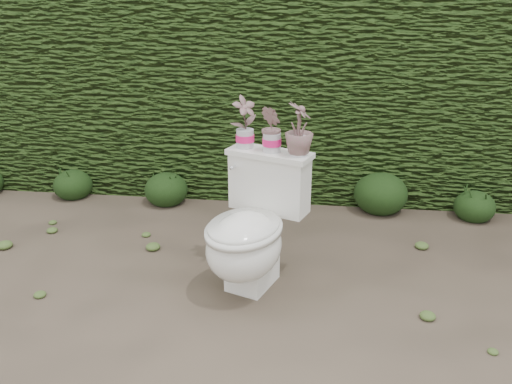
# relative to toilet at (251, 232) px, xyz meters

# --- Properties ---
(ground) EXTENTS (60.00, 60.00, 0.00)m
(ground) POSITION_rel_toilet_xyz_m (0.01, 0.19, -0.36)
(ground) COLOR brown
(ground) RESTS_ON ground
(hedge) EXTENTS (8.00, 1.00, 1.60)m
(hedge) POSITION_rel_toilet_xyz_m (0.01, 1.79, 0.44)
(hedge) COLOR #37561C
(hedge) RESTS_ON ground
(toilet) EXTENTS (0.66, 0.79, 0.78)m
(toilet) POSITION_rel_toilet_xyz_m (0.00, 0.00, 0.00)
(toilet) COLOR white
(toilet) RESTS_ON ground
(potted_plant_left) EXTENTS (0.18, 0.18, 0.29)m
(potted_plant_left) POSITION_rel_toilet_xyz_m (-0.07, 0.28, 0.57)
(potted_plant_left) COLOR #22702C
(potted_plant_left) RESTS_ON toilet
(potted_plant_center) EXTENTS (0.16, 0.18, 0.26)m
(potted_plant_center) POSITION_rel_toilet_xyz_m (0.10, 0.22, 0.55)
(potted_plant_center) COLOR #22702C
(potted_plant_center) RESTS_ON toilet
(potted_plant_right) EXTENTS (0.17, 0.17, 0.29)m
(potted_plant_right) POSITION_rel_toilet_xyz_m (0.25, 0.16, 0.57)
(potted_plant_right) COLOR #22702C
(potted_plant_right) RESTS_ON toilet
(liriope_clump_1) EXTENTS (0.32, 0.32, 0.26)m
(liriope_clump_1) POSITION_rel_toilet_xyz_m (-1.67, 1.23, -0.23)
(liriope_clump_1) COLOR #203914
(liriope_clump_1) RESTS_ON ground
(liriope_clump_2) EXTENTS (0.35, 0.35, 0.28)m
(liriope_clump_2) POSITION_rel_toilet_xyz_m (-0.85, 1.19, -0.22)
(liriope_clump_2) COLOR #203914
(liriope_clump_2) RESTS_ON ground
(liriope_clump_3) EXTENTS (0.33, 0.33, 0.26)m
(liriope_clump_3) POSITION_rel_toilet_xyz_m (0.03, 1.19, -0.23)
(liriope_clump_3) COLOR #203914
(liriope_clump_3) RESTS_ON ground
(liriope_clump_4) EXTENTS (0.42, 0.42, 0.33)m
(liriope_clump_4) POSITION_rel_toilet_xyz_m (0.87, 1.25, -0.19)
(liriope_clump_4) COLOR #203914
(liriope_clump_4) RESTS_ON ground
(liriope_clump_5) EXTENTS (0.31, 0.31, 0.25)m
(liriope_clump_5) POSITION_rel_toilet_xyz_m (1.56, 1.17, -0.23)
(liriope_clump_5) COLOR #203914
(liriope_clump_5) RESTS_ON ground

